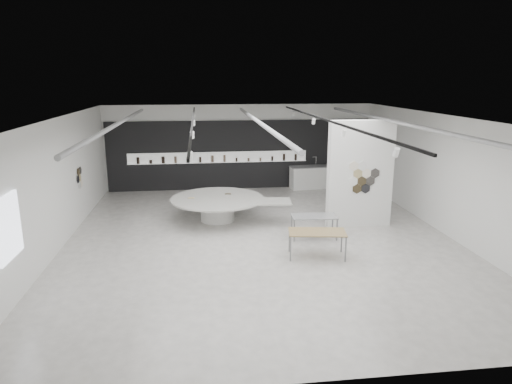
{
  "coord_description": "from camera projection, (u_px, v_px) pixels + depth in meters",
  "views": [
    {
      "loc": [
        -1.81,
        -13.43,
        4.93
      ],
      "look_at": [
        0.0,
        1.2,
        1.24
      ],
      "focal_mm": 32.0,
      "sensor_mm": 36.0,
      "label": 1
    }
  ],
  "objects": [
    {
      "name": "room",
      "position": [
        258.0,
        175.0,
        13.83
      ],
      "size": [
        12.02,
        14.02,
        3.82
      ],
      "color": "beige",
      "rests_on": "ground"
    },
    {
      "name": "sample_table_wood",
      "position": [
        317.0,
        233.0,
        12.79
      ],
      "size": [
        1.69,
        1.02,
        0.75
      ],
      "rotation": [
        0.0,
        0.0,
        -0.15
      ],
      "color": "olive",
      "rests_on": "ground"
    },
    {
      "name": "back_wall_display",
      "position": [
        239.0,
        155.0,
        20.63
      ],
      "size": [
        11.8,
        0.27,
        3.1
      ],
      "color": "black",
      "rests_on": "ground"
    },
    {
      "name": "display_island",
      "position": [
        219.0,
        206.0,
        16.11
      ],
      "size": [
        4.33,
        3.56,
        0.84
      ],
      "rotation": [
        0.0,
        0.0,
        -0.09
      ],
      "color": "white",
      "rests_on": "ground"
    },
    {
      "name": "kitchen_counter",
      "position": [
        310.0,
        177.0,
        20.87
      ],
      "size": [
        1.88,
        0.91,
        1.43
      ],
      "rotation": [
        0.0,
        0.0,
        0.11
      ],
      "color": "white",
      "rests_on": "ground"
    },
    {
      "name": "sample_table_stone",
      "position": [
        314.0,
        218.0,
        14.32
      ],
      "size": [
        1.46,
        0.8,
        0.73
      ],
      "rotation": [
        0.0,
        0.0,
        -0.07
      ],
      "color": "gray",
      "rests_on": "ground"
    },
    {
      "name": "partition_column",
      "position": [
        360.0,
        174.0,
        15.28
      ],
      "size": [
        2.2,
        0.38,
        3.6
      ],
      "color": "white",
      "rests_on": "ground"
    }
  ]
}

